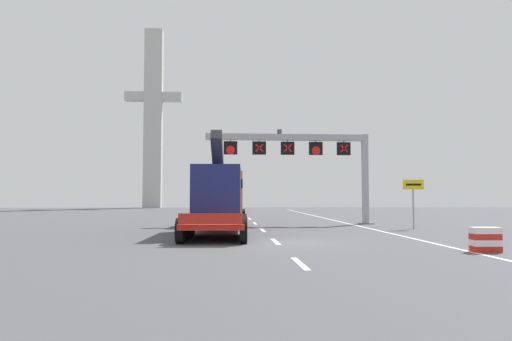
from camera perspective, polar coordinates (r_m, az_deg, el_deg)
ground at (r=20.23m, az=3.94°, el=-8.92°), size 112.00×112.00×0.00m
lane_markings at (r=40.03m, az=-0.79°, el=-5.98°), size 0.20×54.57×0.01m
edge_line_right at (r=33.24m, az=11.68°, el=-6.53°), size 0.20×63.00×0.01m
overhead_lane_gantry at (r=32.92m, az=6.28°, el=2.43°), size 11.82×0.90×6.69m
heavy_haul_truck_red at (r=27.21m, az=-4.41°, el=-3.20°), size 3.57×14.15×5.30m
exit_sign_yellow at (r=29.74m, az=18.88°, el=-2.56°), size 1.30×0.15×3.00m
crash_barrier_striped at (r=18.88m, az=26.51°, el=-7.67°), size 1.02×0.54×0.90m
bridge_pylon_distant at (r=76.02m, az=-12.58°, el=6.63°), size 9.00×2.00×28.63m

